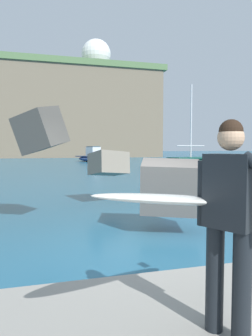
{
  "coord_description": "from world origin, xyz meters",
  "views": [
    {
      "loc": [
        -1.8,
        -5.36,
        1.78
      ],
      "look_at": [
        -0.17,
        0.5,
        1.4
      ],
      "focal_mm": 33.14,
      "sensor_mm": 36.0,
      "label": 1
    }
  ],
  "objects_px": {
    "boat_mid_centre": "(194,163)",
    "station_building_central": "(26,70)",
    "surfer_with_board": "(215,210)",
    "radar_dome": "(96,58)",
    "boat_near_right": "(92,157)"
  },
  "relations": [
    {
      "from": "boat_mid_centre",
      "to": "station_building_central",
      "type": "xyz_separation_m",
      "value": [
        -14.7,
        61.83,
        21.09
      ]
    },
    {
      "from": "surfer_with_board",
      "to": "radar_dome",
      "type": "distance_m",
      "value": 81.01
    },
    {
      "from": "boat_mid_centre",
      "to": "radar_dome",
      "type": "bearing_deg",
      "value": 87.58
    },
    {
      "from": "boat_near_right",
      "to": "boat_mid_centre",
      "type": "xyz_separation_m",
      "value": [
        4.89,
        -19.72,
        -0.01
      ]
    },
    {
      "from": "radar_dome",
      "to": "station_building_central",
      "type": "relative_size",
      "value": 1.5
    },
    {
      "from": "surfer_with_board",
      "to": "radar_dome",
      "type": "relative_size",
      "value": 0.2
    },
    {
      "from": "station_building_central",
      "to": "radar_dome",
      "type": "bearing_deg",
      "value": -16.68
    },
    {
      "from": "boat_mid_centre",
      "to": "station_building_central",
      "type": "bearing_deg",
      "value": 103.37
    },
    {
      "from": "surfer_with_board",
      "to": "boat_mid_centre",
      "type": "relative_size",
      "value": 0.3
    },
    {
      "from": "boat_mid_centre",
      "to": "station_building_central",
      "type": "distance_m",
      "value": 66.96
    },
    {
      "from": "surfer_with_board",
      "to": "station_building_central",
      "type": "bearing_deg",
      "value": 93.07
    },
    {
      "from": "boat_mid_centre",
      "to": "surfer_with_board",
      "type": "bearing_deg",
      "value": -117.49
    },
    {
      "from": "boat_mid_centre",
      "to": "radar_dome",
      "type": "height_order",
      "value": "radar_dome"
    },
    {
      "from": "surfer_with_board",
      "to": "station_building_central",
      "type": "relative_size",
      "value": 0.3
    },
    {
      "from": "station_building_central",
      "to": "boat_mid_centre",
      "type": "bearing_deg",
      "value": -76.63
    }
  ]
}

